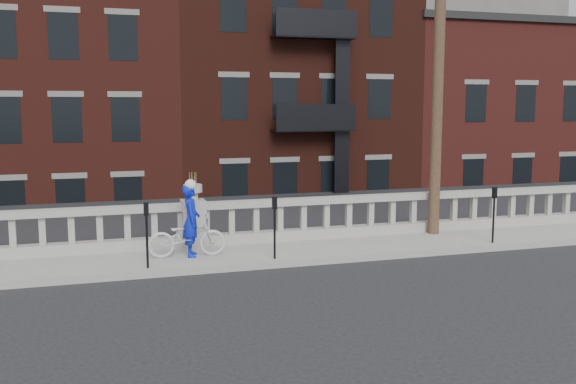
% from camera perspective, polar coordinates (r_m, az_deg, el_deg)
% --- Properties ---
extents(ground, '(120.00, 120.00, 0.00)m').
position_cam_1_polar(ground, '(11.71, -5.31, -9.53)').
color(ground, black).
rests_on(ground, ground).
extents(sidewalk, '(32.00, 2.20, 0.15)m').
position_cam_1_polar(sidewalk, '(14.54, -7.77, -5.83)').
color(sidewalk, gray).
rests_on(sidewalk, ground).
extents(balustrade, '(28.00, 0.34, 1.03)m').
position_cam_1_polar(balustrade, '(15.34, -8.39, -2.97)').
color(balustrade, gray).
rests_on(balustrade, sidewalk).
extents(planter_pedestal, '(0.55, 0.55, 1.76)m').
position_cam_1_polar(planter_pedestal, '(15.31, -8.41, -2.27)').
color(planter_pedestal, gray).
rests_on(planter_pedestal, sidewalk).
extents(lower_level, '(80.00, 44.00, 20.80)m').
position_cam_1_polar(lower_level, '(34.12, -12.50, 6.17)').
color(lower_level, '#605E59').
rests_on(lower_level, ground).
extents(utility_pole, '(1.60, 0.28, 10.00)m').
position_cam_1_polar(utility_pole, '(16.93, 13.31, 13.53)').
color(utility_pole, '#422D1E').
rests_on(utility_pole, sidewalk).
extents(parking_meter_b, '(0.10, 0.09, 1.36)m').
position_cam_1_polar(parking_meter_b, '(13.38, -12.46, -3.11)').
color(parking_meter_b, black).
rests_on(parking_meter_b, sidewalk).
extents(parking_meter_c, '(0.10, 0.09, 1.36)m').
position_cam_1_polar(parking_meter_c, '(13.85, -1.20, -2.55)').
color(parking_meter_c, black).
rests_on(parking_meter_c, sidewalk).
extents(parking_meter_d, '(0.10, 0.09, 1.36)m').
position_cam_1_polar(parking_meter_d, '(16.23, 17.84, -1.40)').
color(parking_meter_d, black).
rests_on(parking_meter_d, sidewalk).
extents(bicycle, '(1.73, 0.69, 0.89)m').
position_cam_1_polar(bicycle, '(14.31, -8.98, -3.94)').
color(bicycle, silver).
rests_on(bicycle, sidewalk).
extents(cyclist, '(0.47, 0.64, 1.60)m').
position_cam_1_polar(cyclist, '(14.27, -8.60, -2.51)').
color(cyclist, '#0C1DBD').
rests_on(cyclist, sidewalk).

